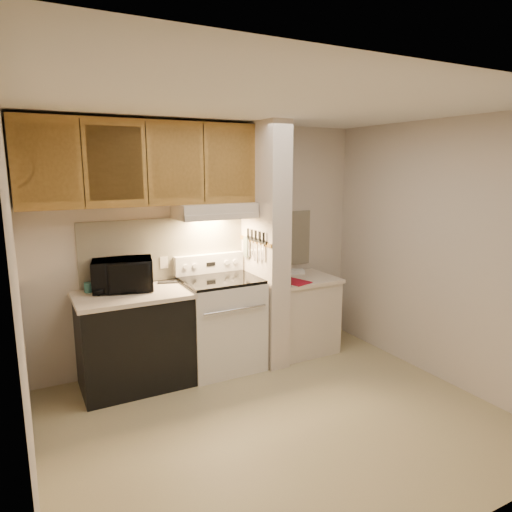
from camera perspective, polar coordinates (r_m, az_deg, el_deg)
floor at (r=4.02m, az=2.69°, el=-19.70°), size 3.60×3.60×0.00m
ceiling at (r=3.48m, az=3.08°, el=18.40°), size 3.60×3.60×0.00m
wall_back at (r=4.87m, az=-6.16°, el=1.51°), size 3.60×2.50×0.02m
wall_left at (r=3.07m, az=-27.53°, el=-5.42°), size 0.02×3.00×2.50m
wall_right at (r=4.71m, az=22.08°, el=0.42°), size 0.02×3.00×2.50m
backsplash at (r=4.86m, az=-6.11°, el=1.31°), size 2.60×0.02×0.63m
range_body at (r=4.76m, az=-4.41°, el=-8.53°), size 0.76×0.65×0.92m
oven_window at (r=4.47m, az=-2.77°, el=-9.27°), size 0.50×0.01×0.30m
oven_handle at (r=4.37m, az=-2.59°, el=-6.72°), size 0.65×0.02×0.02m
cooktop at (r=4.62m, az=-4.49°, el=-2.97°), size 0.74×0.64×0.03m
range_backguard at (r=4.85m, az=-5.85°, el=-0.92°), size 0.76×0.08×0.20m
range_display at (r=4.81m, az=-5.66°, el=-1.02°), size 0.10×0.01×0.04m
range_knob_left_outer at (r=4.72m, az=-8.80°, el=-1.35°), size 0.05×0.02×0.05m
range_knob_left_inner at (r=4.75m, az=-7.66°, el=-1.23°), size 0.05×0.02×0.05m
range_knob_right_inner at (r=4.88m, az=-3.70°, el=-0.82°), size 0.05×0.02×0.05m
range_knob_right_outer at (r=4.92m, az=-2.63°, el=-0.71°), size 0.05×0.02×0.05m
dishwasher_front at (r=4.53m, az=-14.89°, el=-10.28°), size 1.00×0.63×0.87m
left_countertop at (r=4.38m, az=-15.19°, el=-4.73°), size 1.04×0.67×0.04m
spoon_rest at (r=4.66m, az=-10.96°, el=-3.26°), size 0.21×0.13×0.01m
teal_jar at (r=4.52m, az=-20.19°, el=-3.69°), size 0.08×0.08×0.09m
outlet at (r=4.72m, az=-11.43°, el=-0.81°), size 0.08×0.01×0.12m
microwave at (r=4.46m, az=-16.33°, el=-2.25°), size 0.61×0.47×0.30m
partition_pillar at (r=4.77m, az=1.10°, el=1.37°), size 0.22×0.70×2.50m
pillar_trim at (r=4.71m, az=-0.13°, el=1.86°), size 0.01×0.70×0.04m
knife_strip at (r=4.66m, az=0.09°, el=2.01°), size 0.02×0.42×0.04m
knife_blade_a at (r=4.54m, az=0.85°, el=0.49°), size 0.01×0.03×0.16m
knife_handle_a at (r=4.50m, az=0.97°, el=2.32°), size 0.02×0.02×0.10m
knife_blade_b at (r=4.61m, az=0.41°, el=0.51°), size 0.01×0.04×0.18m
knife_handle_b at (r=4.57m, az=0.50°, el=2.46°), size 0.02×0.02×0.10m
knife_blade_c at (r=4.69m, az=-0.11°, el=0.57°), size 0.01×0.04×0.20m
knife_handle_c at (r=4.64m, az=-0.02°, el=2.60°), size 0.02×0.02×0.10m
knife_blade_d at (r=4.74m, az=-0.51°, el=0.95°), size 0.01×0.04×0.16m
knife_handle_d at (r=4.72m, az=-0.51°, el=2.74°), size 0.02×0.02×0.10m
knife_blade_e at (r=4.82m, az=-0.94°, el=0.98°), size 0.01×0.04×0.18m
knife_handle_e at (r=4.80m, az=-1.01°, el=2.88°), size 0.02×0.02×0.10m
oven_mitt at (r=4.87m, az=-1.23°, el=1.14°), size 0.03×0.09×0.21m
right_cab_base at (r=5.21m, az=5.54°, el=-7.42°), size 0.70×0.60×0.81m
right_countertop at (r=5.09m, az=5.63°, el=-2.88°), size 0.74×0.64×0.04m
red_folder at (r=4.87m, az=4.83°, el=-3.22°), size 0.31×0.36×0.01m
white_box at (r=5.26m, az=5.13°, el=-1.96°), size 0.19×0.16×0.04m
range_hood at (r=4.62m, az=-5.24°, el=5.70°), size 0.78×0.44×0.15m
hood_lip at (r=4.43m, az=-4.18°, el=4.90°), size 0.78×0.04×0.06m
upper_cabinets at (r=4.42m, az=-14.02°, el=11.15°), size 2.18×0.33×0.77m
cab_door_a at (r=4.14m, az=-24.69°, el=10.50°), size 0.46×0.01×0.63m
cab_gap_a at (r=4.16m, az=-20.89°, el=10.78°), size 0.01×0.01×0.73m
cab_door_b at (r=4.21m, az=-17.14°, el=11.01°), size 0.46×0.01×0.63m
cab_gap_b at (r=4.27m, az=-13.48°, el=11.19°), size 0.01×0.01×0.73m
cab_door_c at (r=4.34m, az=-9.94°, el=11.32°), size 0.46×0.01×0.63m
cab_gap_c at (r=4.44m, az=-6.52°, el=11.40°), size 0.01×0.01×0.73m
cab_door_d at (r=4.54m, az=-3.26°, el=11.45°), size 0.46×0.01×0.63m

